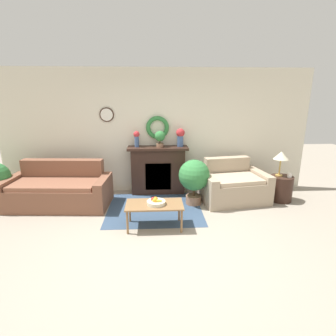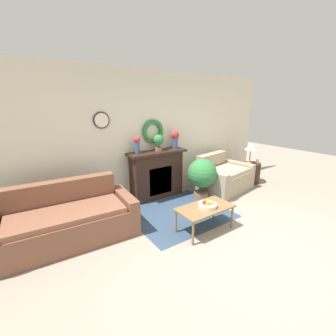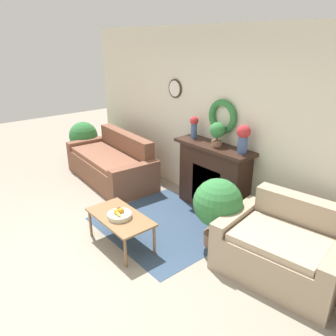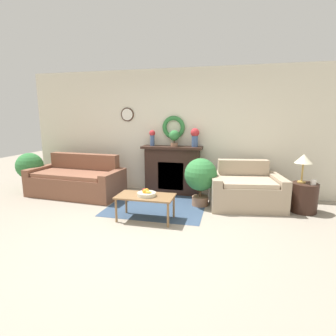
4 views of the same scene
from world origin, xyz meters
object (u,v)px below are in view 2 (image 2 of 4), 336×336
side_table_by_loveseat (251,173)px  vase_on_mantel_left (137,144)px  mug (257,161)px  potted_plant_floor_by_loveseat (202,175)px  couch_left (68,221)px  coffee_table (205,209)px  vase_on_mantel_right (175,138)px  fruit_bowl (207,205)px  table_lamp (251,147)px  potted_plant_on_mantel (159,141)px  loveseat_right (222,177)px  fireplace (157,174)px

side_table_by_loveseat → vase_on_mantel_left: vase_on_mantel_left is taller
side_table_by_loveseat → mug: 0.34m
potted_plant_floor_by_loveseat → couch_left: bearing=178.4°
side_table_by_loveseat → vase_on_mantel_left: bearing=168.6°
coffee_table → side_table_by_loveseat: size_ratio=1.79×
vase_on_mantel_right → fruit_bowl: bearing=-108.6°
potted_plant_floor_by_loveseat → fruit_bowl: bearing=-128.7°
table_lamp → potted_plant_on_mantel: 2.52m
side_table_by_loveseat → potted_plant_floor_by_loveseat: potted_plant_floor_by_loveseat is taller
coffee_table → table_lamp: table_lamp is taller
vase_on_mantel_left → side_table_by_loveseat: bearing=-11.4°
loveseat_right → mug: size_ratio=15.07×
vase_on_mantel_right → potted_plant_on_mantel: (-0.44, -0.02, -0.02)m
coffee_table → table_lamp: (2.58, 1.06, 0.57)m
fireplace → mug: fireplace is taller
table_lamp → potted_plant_on_mantel: bearing=167.5°
vase_on_mantel_right → potted_plant_on_mantel: 0.44m
fireplace → potted_plant_floor_by_loveseat: size_ratio=1.43×
vase_on_mantel_left → vase_on_mantel_right: size_ratio=0.87×
vase_on_mantel_left → couch_left: bearing=-158.3°
vase_on_mantel_left → potted_plant_on_mantel: (0.50, -0.02, 0.01)m
fruit_bowl → potted_plant_floor_by_loveseat: potted_plant_floor_by_loveseat is taller
table_lamp → mug: bearing=-38.2°
fruit_bowl → potted_plant_on_mantel: (0.11, 1.63, 0.80)m
loveseat_right → side_table_by_loveseat: bearing=-14.2°
fireplace → side_table_by_loveseat: fireplace is taller
fruit_bowl → potted_plant_on_mantel: size_ratio=0.88×
mug → vase_on_mantel_right: vase_on_mantel_right is taller
table_lamp → potted_plant_on_mantel: (-2.44, 0.54, 0.32)m
couch_left → fruit_bowl: couch_left is taller
loveseat_right → vase_on_mantel_left: bearing=156.4°
side_table_by_loveseat → table_lamp: bearing=141.3°
potted_plant_floor_by_loveseat → coffee_table: bearing=-130.3°
loveseat_right → couch_left: bearing=172.5°
fireplace → vase_on_mantel_left: size_ratio=3.81×
coffee_table → fruit_bowl: fruit_bowl is taller
couch_left → vase_on_mantel_right: bearing=17.5°
table_lamp → fireplace: bearing=167.4°
couch_left → vase_on_mantel_right: vase_on_mantel_right is taller
vase_on_mantel_right → coffee_table: bearing=-109.6°
fireplace → table_lamp: size_ratio=2.56×
mug → coffee_table: bearing=-161.1°
fireplace → table_lamp: bearing=-12.6°
fruit_bowl → table_lamp: bearing=23.0°
potted_plant_on_mantel → fruit_bowl: bearing=-93.9°
loveseat_right → mug: loveseat_right is taller
fruit_bowl → mug: bearing=19.5°
loveseat_right → table_lamp: 1.14m
mug → table_lamp: bearing=141.8°
loveseat_right → fruit_bowl: 1.97m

